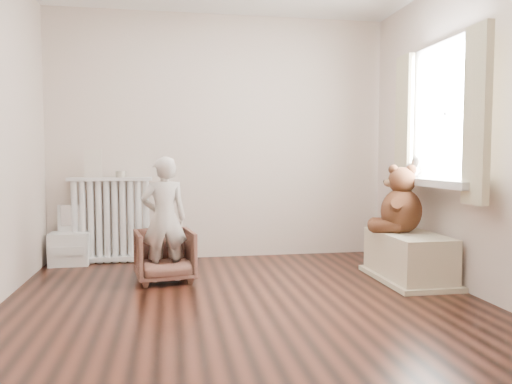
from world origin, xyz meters
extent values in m
cube|color=black|center=(0.00, 0.00, 0.00)|extent=(3.60, 3.60, 0.01)
cube|color=silver|center=(0.00, 1.80, 1.30)|extent=(3.60, 0.02, 2.60)
cube|color=silver|center=(0.00, -1.80, 1.30)|extent=(3.60, 0.02, 2.60)
cube|color=silver|center=(1.80, 0.00, 1.30)|extent=(0.02, 3.60, 2.60)
cube|color=white|center=(1.76, 0.30, 1.45)|extent=(0.03, 0.90, 1.10)
cube|color=silver|center=(1.67, 0.30, 0.87)|extent=(0.22, 1.10, 0.06)
cube|color=beige|center=(1.65, -0.27, 1.39)|extent=(0.06, 0.26, 1.30)
cube|color=beige|center=(1.65, 0.87, 1.39)|extent=(0.06, 0.26, 1.30)
cube|color=silver|center=(-1.15, 1.68, 0.39)|extent=(0.83, 0.16, 0.88)
cube|color=beige|center=(-1.31, 1.68, 1.02)|extent=(0.17, 0.02, 0.29)
cylinder|color=#A59E8C|center=(-1.04, 1.68, 0.91)|extent=(0.11, 0.11, 0.06)
cube|color=silver|center=(-1.55, 1.65, 0.28)|extent=(0.38, 0.27, 0.60)
imported|color=brown|center=(-0.60, 0.81, 0.23)|extent=(0.56, 0.57, 0.46)
imported|color=beige|center=(-0.60, 0.76, 0.56)|extent=(0.43, 0.31, 1.07)
cube|color=beige|center=(1.52, 0.47, 0.20)|extent=(0.47, 0.89, 0.42)
camera|label=1|loc=(-0.55, -3.58, 1.09)|focal=35.00mm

